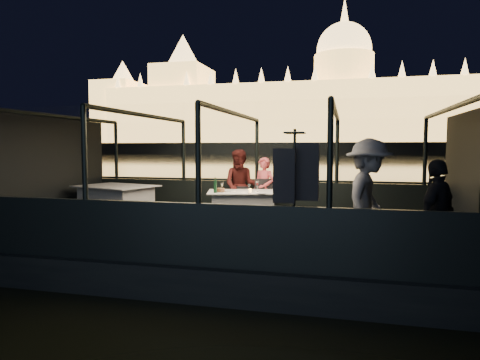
% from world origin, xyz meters
% --- Properties ---
extents(river_water, '(500.00, 500.00, 0.00)m').
position_xyz_m(river_water, '(0.00, 80.00, 0.00)').
color(river_water, black).
rests_on(river_water, ground).
extents(boat_hull, '(8.60, 4.40, 1.00)m').
position_xyz_m(boat_hull, '(0.00, 0.00, 0.00)').
color(boat_hull, black).
rests_on(boat_hull, river_water).
extents(boat_deck, '(8.00, 4.00, 0.04)m').
position_xyz_m(boat_deck, '(0.00, 0.00, 0.48)').
color(boat_deck, black).
rests_on(boat_deck, boat_hull).
extents(gunwale_port, '(8.00, 0.08, 0.90)m').
position_xyz_m(gunwale_port, '(0.00, 2.00, 0.95)').
color(gunwale_port, black).
rests_on(gunwale_port, boat_deck).
extents(gunwale_starboard, '(8.00, 0.08, 0.90)m').
position_xyz_m(gunwale_starboard, '(0.00, -2.00, 0.95)').
color(gunwale_starboard, black).
rests_on(gunwale_starboard, boat_deck).
extents(cabin_glass_port, '(8.00, 0.02, 1.40)m').
position_xyz_m(cabin_glass_port, '(0.00, 2.00, 2.10)').
color(cabin_glass_port, '#99B2B2').
rests_on(cabin_glass_port, gunwale_port).
extents(cabin_glass_starboard, '(8.00, 0.02, 1.40)m').
position_xyz_m(cabin_glass_starboard, '(0.00, -2.00, 2.10)').
color(cabin_glass_starboard, '#99B2B2').
rests_on(cabin_glass_starboard, gunwale_starboard).
extents(cabin_roof_glass, '(8.00, 4.00, 0.02)m').
position_xyz_m(cabin_roof_glass, '(0.00, 0.00, 2.80)').
color(cabin_roof_glass, '#99B2B2').
rests_on(cabin_roof_glass, boat_deck).
extents(end_wall_fore, '(0.02, 4.00, 2.30)m').
position_xyz_m(end_wall_fore, '(-4.00, 0.00, 1.65)').
color(end_wall_fore, black).
rests_on(end_wall_fore, boat_deck).
extents(end_wall_aft, '(0.02, 4.00, 2.30)m').
position_xyz_m(end_wall_aft, '(4.00, 0.00, 1.65)').
color(end_wall_aft, black).
rests_on(end_wall_aft, boat_deck).
extents(canopy_ribs, '(8.00, 4.00, 2.30)m').
position_xyz_m(canopy_ribs, '(0.00, 0.00, 1.65)').
color(canopy_ribs, black).
rests_on(canopy_ribs, boat_deck).
extents(embankment, '(400.00, 140.00, 6.00)m').
position_xyz_m(embankment, '(0.00, 210.00, 1.00)').
color(embankment, '#423D33').
rests_on(embankment, ground).
extents(parliament_building, '(220.00, 32.00, 60.00)m').
position_xyz_m(parliament_building, '(0.00, 175.00, 29.00)').
color(parliament_building, '#F2D18C').
rests_on(parliament_building, embankment).
extents(dining_table_central, '(1.67, 1.38, 0.77)m').
position_xyz_m(dining_table_central, '(-0.10, 1.01, 0.89)').
color(dining_table_central, white).
rests_on(dining_table_central, boat_deck).
extents(dining_table_aft, '(1.88, 1.58, 0.86)m').
position_xyz_m(dining_table_aft, '(-2.88, 0.72, 0.89)').
color(dining_table_aft, white).
rests_on(dining_table_aft, boat_deck).
extents(chair_port_left, '(0.46, 0.46, 0.80)m').
position_xyz_m(chair_port_left, '(-0.32, 1.46, 0.95)').
color(chair_port_left, black).
rests_on(chair_port_left, boat_deck).
extents(chair_port_right, '(0.59, 0.59, 0.98)m').
position_xyz_m(chair_port_right, '(0.26, 1.46, 0.95)').
color(chair_port_right, black).
rests_on(chair_port_right, boat_deck).
extents(coat_stand, '(0.60, 0.52, 1.94)m').
position_xyz_m(coat_stand, '(1.30, -1.69, 1.40)').
color(coat_stand, black).
rests_on(coat_stand, boat_deck).
extents(person_woman_coral, '(0.62, 0.53, 1.46)m').
position_xyz_m(person_woman_coral, '(0.22, 1.73, 1.25)').
color(person_woman_coral, '#D74E51').
rests_on(person_woman_coral, boat_deck).
extents(person_man_maroon, '(0.83, 0.66, 1.64)m').
position_xyz_m(person_man_maroon, '(-0.32, 1.73, 1.25)').
color(person_man_maroon, '#401311').
rests_on(person_man_maroon, boat_deck).
extents(passenger_stripe, '(0.94, 1.31, 1.82)m').
position_xyz_m(passenger_stripe, '(2.33, -1.12, 1.35)').
color(passenger_stripe, white).
rests_on(passenger_stripe, boat_deck).
extents(passenger_dark, '(0.82, 0.96, 1.53)m').
position_xyz_m(passenger_dark, '(3.20, -1.49, 1.35)').
color(passenger_dark, black).
rests_on(passenger_dark, boat_deck).
extents(wine_bottle, '(0.08, 0.08, 0.32)m').
position_xyz_m(wine_bottle, '(-0.56, 0.59, 1.42)').
color(wine_bottle, '#13341C').
rests_on(wine_bottle, dining_table_central).
extents(bread_basket, '(0.21, 0.21, 0.08)m').
position_xyz_m(bread_basket, '(-0.52, 0.78, 1.31)').
color(bread_basket, brown).
rests_on(bread_basket, dining_table_central).
extents(amber_candle, '(0.06, 0.06, 0.07)m').
position_xyz_m(amber_candle, '(0.10, 0.87, 1.31)').
color(amber_candle, '#FAB03E').
rests_on(amber_candle, dining_table_central).
extents(plate_near, '(0.23, 0.23, 0.01)m').
position_xyz_m(plate_near, '(0.37, 0.67, 1.27)').
color(plate_near, white).
rests_on(plate_near, dining_table_central).
extents(plate_far, '(0.32, 0.32, 0.02)m').
position_xyz_m(plate_far, '(-0.36, 0.96, 1.27)').
color(plate_far, white).
rests_on(plate_far, dining_table_central).
extents(wine_glass_white, '(0.07, 0.07, 0.19)m').
position_xyz_m(wine_glass_white, '(-0.44, 0.63, 1.36)').
color(wine_glass_white, white).
rests_on(wine_glass_white, dining_table_central).
extents(wine_glass_red, '(0.09, 0.09, 0.21)m').
position_xyz_m(wine_glass_red, '(0.22, 1.01, 1.36)').
color(wine_glass_red, white).
rests_on(wine_glass_red, dining_table_central).
extents(wine_glass_empty, '(0.08, 0.08, 0.19)m').
position_xyz_m(wine_glass_empty, '(0.13, 0.64, 1.36)').
color(wine_glass_empty, white).
rests_on(wine_glass_empty, dining_table_central).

